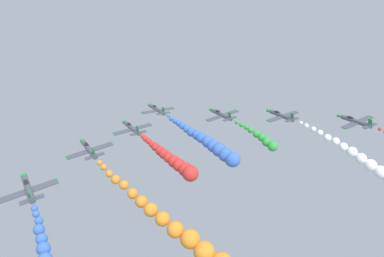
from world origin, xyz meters
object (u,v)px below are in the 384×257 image
airplane_trailing (28,189)px  airplane_high_slot (356,121)px  airplane_right_inner (221,115)px  airplane_right_outer (281,115)px  airplane_lead (157,109)px  airplane_left_inner (132,128)px  airplane_left_outer (89,149)px

airplane_trailing → airplane_high_slot: bearing=-0.6°
airplane_right_inner → airplane_trailing: size_ratio=1.00×
airplane_right_inner → airplane_right_outer: size_ratio=1.00×
airplane_lead → airplane_right_inner: bearing=-41.9°
airplane_right_outer → airplane_high_slot: (12.16, -13.33, 0.37)m
airplane_right_outer → airplane_high_slot: airplane_high_slot is taller
airplane_left_inner → airplane_right_inner: size_ratio=1.00×
airplane_right_inner → airplane_right_outer: airplane_right_outer is taller
airplane_left_outer → airplane_lead: bearing=42.0°
airplane_lead → airplane_trailing: airplane_trailing is taller
airplane_right_inner → airplane_high_slot: (24.58, -22.74, 0.88)m
airplane_right_outer → airplane_trailing: bearing=-168.8°
airplane_left_inner → airplane_high_slot: (49.71, -22.77, 0.59)m
airplane_lead → airplane_left_inner: 16.77m
airplane_left_inner → airplane_right_inner: airplane_left_inner is taller
airplane_lead → airplane_trailing: 50.85m
airplane_left_inner → airplane_left_outer: (-12.91, -10.24, 0.64)m
airplane_trailing → airplane_high_slot: airplane_high_slot is taller
airplane_lead → airplane_high_slot: airplane_high_slot is taller
airplane_left_outer → airplane_high_slot: size_ratio=1.00×
airplane_left_inner → airplane_left_outer: airplane_left_outer is taller
airplane_right_inner → airplane_left_outer: 39.39m
airplane_lead → airplane_left_outer: size_ratio=1.00×
airplane_right_outer → airplane_trailing: 64.86m
airplane_right_inner → airplane_high_slot: size_ratio=1.00×
airplane_left_inner → airplane_high_slot: size_ratio=1.00×
airplane_left_inner → airplane_left_outer: size_ratio=1.00×
airplane_right_inner → airplane_right_outer: (12.42, -9.41, 0.51)m
airplane_left_inner → airplane_trailing: airplane_trailing is taller
airplane_right_inner → airplane_left_outer: bearing=-165.0°
airplane_left_inner → airplane_high_slot: airplane_high_slot is taller
airplane_trailing → airplane_lead: bearing=41.9°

